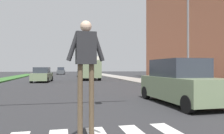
{
  "coord_description": "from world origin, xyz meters",
  "views": [
    {
      "loc": [
        -0.36,
        3.11,
        1.58
      ],
      "look_at": [
        2.85,
        17.19,
        1.64
      ],
      "focal_mm": 35.02,
      "sensor_mm": 36.0,
      "label": 1
    }
  ],
  "objects_px": {
    "street_lamp_right": "(187,24)",
    "sedan_far_horizon": "(61,71)",
    "sedan_midblock": "(42,75)",
    "truck_box_delivery": "(89,68)",
    "suv_crossing": "(180,83)",
    "pedestrian_performer": "(86,64)",
    "sedan_distant": "(82,72)"
  },
  "relations": [
    {
      "from": "street_lamp_right",
      "to": "sedan_far_horizon",
      "type": "bearing_deg",
      "value": 101.6
    },
    {
      "from": "sedan_midblock",
      "to": "sedan_far_horizon",
      "type": "relative_size",
      "value": 1.02
    },
    {
      "from": "sedan_midblock",
      "to": "truck_box_delivery",
      "type": "relative_size",
      "value": 0.74
    },
    {
      "from": "suv_crossing",
      "to": "pedestrian_performer",
      "type": "bearing_deg",
      "value": -135.87
    },
    {
      "from": "pedestrian_performer",
      "to": "sedan_midblock",
      "type": "bearing_deg",
      "value": 97.03
    },
    {
      "from": "suv_crossing",
      "to": "sedan_midblock",
      "type": "bearing_deg",
      "value": 113.13
    },
    {
      "from": "street_lamp_right",
      "to": "sedan_far_horizon",
      "type": "height_order",
      "value": "street_lamp_right"
    },
    {
      "from": "sedan_far_horizon",
      "to": "sedan_distant",
      "type": "bearing_deg",
      "value": -75.15
    },
    {
      "from": "sedan_distant",
      "to": "truck_box_delivery",
      "type": "relative_size",
      "value": 0.72
    },
    {
      "from": "street_lamp_right",
      "to": "sedan_midblock",
      "type": "bearing_deg",
      "value": 130.48
    },
    {
      "from": "pedestrian_performer",
      "to": "sedan_midblock",
      "type": "relative_size",
      "value": 0.54
    },
    {
      "from": "sedan_distant",
      "to": "street_lamp_right",
      "type": "bearing_deg",
      "value": -80.18
    },
    {
      "from": "sedan_distant",
      "to": "truck_box_delivery",
      "type": "distance_m",
      "value": 11.35
    },
    {
      "from": "sedan_distant",
      "to": "sedan_far_horizon",
      "type": "relative_size",
      "value": 0.99
    },
    {
      "from": "street_lamp_right",
      "to": "pedestrian_performer",
      "type": "height_order",
      "value": "street_lamp_right"
    },
    {
      "from": "pedestrian_performer",
      "to": "sedan_far_horizon",
      "type": "bearing_deg",
      "value": 90.84
    },
    {
      "from": "sedan_far_horizon",
      "to": "suv_crossing",
      "type": "bearing_deg",
      "value": -83.44
    },
    {
      "from": "pedestrian_performer",
      "to": "truck_box_delivery",
      "type": "relative_size",
      "value": 0.4
    },
    {
      "from": "suv_crossing",
      "to": "sedan_midblock",
      "type": "relative_size",
      "value": 1.01
    },
    {
      "from": "suv_crossing",
      "to": "sedan_distant",
      "type": "xyz_separation_m",
      "value": [
        -1.48,
        31.99,
        -0.13
      ]
    },
    {
      "from": "pedestrian_performer",
      "to": "street_lamp_right",
      "type": "bearing_deg",
      "value": 49.44
    },
    {
      "from": "suv_crossing",
      "to": "street_lamp_right",
      "type": "bearing_deg",
      "value": 55.42
    },
    {
      "from": "sedan_far_horizon",
      "to": "truck_box_delivery",
      "type": "distance_m",
      "value": 26.24
    },
    {
      "from": "suv_crossing",
      "to": "sedan_distant",
      "type": "bearing_deg",
      "value": 92.66
    },
    {
      "from": "sedan_midblock",
      "to": "pedestrian_performer",
      "type": "bearing_deg",
      "value": -82.97
    },
    {
      "from": "sedan_midblock",
      "to": "sedan_far_horizon",
      "type": "height_order",
      "value": "sedan_far_horizon"
    },
    {
      "from": "sedan_midblock",
      "to": "truck_box_delivery",
      "type": "xyz_separation_m",
      "value": [
        5.73,
        3.67,
        0.87
      ]
    },
    {
      "from": "suv_crossing",
      "to": "sedan_far_horizon",
      "type": "distance_m",
      "value": 46.93
    },
    {
      "from": "pedestrian_performer",
      "to": "suv_crossing",
      "type": "distance_m",
      "value": 6.47
    },
    {
      "from": "street_lamp_right",
      "to": "sedan_distant",
      "type": "height_order",
      "value": "street_lamp_right"
    },
    {
      "from": "street_lamp_right",
      "to": "truck_box_delivery",
      "type": "xyz_separation_m",
      "value": [
        -4.77,
        15.98,
        -2.96
      ]
    },
    {
      "from": "pedestrian_performer",
      "to": "sedan_distant",
      "type": "relative_size",
      "value": 0.56
    }
  ]
}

